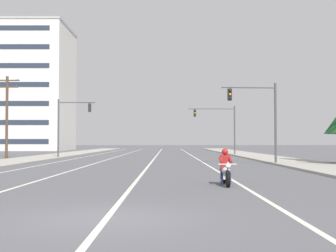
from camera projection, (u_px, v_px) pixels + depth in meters
ground_plane at (103, 218)px, 10.50m from camera, size 400.00×400.00×0.00m
lane_stripe_center at (156, 156)px, 55.48m from camera, size 0.16×100.00×0.01m
lane_stripe_left at (119, 156)px, 55.47m from camera, size 0.16×100.00×0.01m
lane_stripe_right at (192, 156)px, 55.48m from camera, size 0.16×100.00×0.01m
lane_stripe_far_left at (90, 156)px, 55.46m from camera, size 0.16×100.00×0.01m
sidewalk_kerb_right at (259, 157)px, 50.50m from camera, size 4.40×110.00×0.14m
sidewalk_kerb_left at (49, 157)px, 50.46m from camera, size 4.40×110.00×0.14m
motorcycle_with_rider at (225, 171)px, 18.38m from camera, size 0.70×2.19×1.46m
traffic_signal_near_right at (260, 111)px, 35.03m from camera, size 4.24×0.57×6.20m
traffic_signal_near_left at (68, 120)px, 48.46m from camera, size 3.94×0.42×6.20m
traffic_signal_mid_right at (220, 122)px, 57.93m from camera, size 5.99×0.52×6.20m
utility_pole_left_near at (6, 114)px, 44.75m from camera, size 2.36×0.26×8.09m
apartment_building_far_left_block at (12, 88)px, 91.37m from camera, size 22.16×16.10×24.54m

